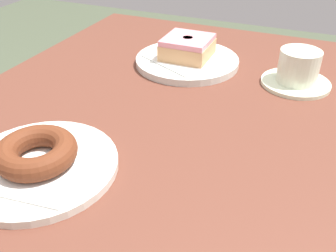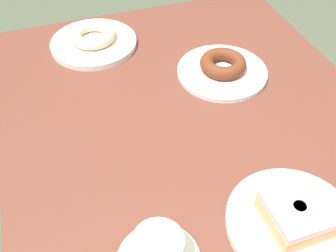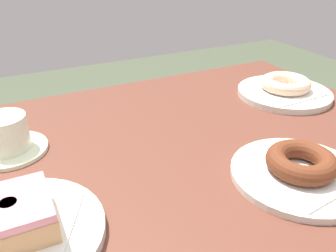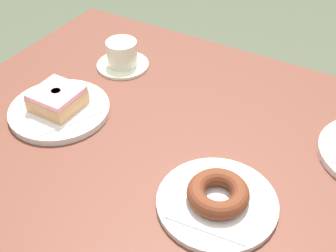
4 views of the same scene
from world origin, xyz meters
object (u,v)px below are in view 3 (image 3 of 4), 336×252
at_px(donut_sugar_ring, 286,83).
at_px(plate_chocolate_ring, 299,175).
at_px(plate_sugar_ring, 284,93).
at_px(coffee_cup, 7,137).
at_px(plate_glazed_square, 17,235).
at_px(donut_chocolate_ring, 301,162).
at_px(donut_glazed_square, 11,216).

bearing_deg(donut_sugar_ring, plate_chocolate_ring, -129.26).
xyz_separation_m(plate_sugar_ring, coffee_cup, (-0.65, 0.02, 0.02)).
xyz_separation_m(plate_glazed_square, plate_chocolate_ring, (0.43, -0.06, -0.00)).
distance_m(donut_chocolate_ring, plate_sugar_ring, 0.36).
height_order(plate_glazed_square, donut_glazed_square, donut_glazed_square).
bearing_deg(coffee_cup, donut_chocolate_ring, -35.60).
bearing_deg(donut_glazed_square, coffee_cup, 87.48).
xyz_separation_m(donut_chocolate_ring, plate_sugar_ring, (0.23, 0.28, -0.02)).
height_order(plate_glazed_square, donut_chocolate_ring, donut_chocolate_ring).
distance_m(plate_glazed_square, plate_chocolate_ring, 0.44).
distance_m(donut_glazed_square, donut_sugar_ring, 0.69).
relative_size(donut_glazed_square, plate_chocolate_ring, 0.45).
bearing_deg(coffee_cup, plate_sugar_ring, -2.12).
height_order(plate_chocolate_ring, donut_chocolate_ring, donut_chocolate_ring).
xyz_separation_m(donut_chocolate_ring, coffee_cup, (-0.42, 0.30, 0.00)).
bearing_deg(plate_sugar_ring, donut_sugar_ring, 0.00).
relative_size(donut_chocolate_ring, donut_sugar_ring, 0.93).
bearing_deg(donut_chocolate_ring, donut_glazed_square, 171.70).
bearing_deg(donut_chocolate_ring, coffee_cup, 144.40).
bearing_deg(donut_glazed_square, plate_sugar_ring, 18.05).
height_order(donut_glazed_square, donut_chocolate_ring, donut_glazed_square).
bearing_deg(donut_glazed_square, donut_sugar_ring, 18.05).
relative_size(plate_glazed_square, coffee_cup, 1.68).
relative_size(plate_glazed_square, donut_sugar_ring, 1.87).
xyz_separation_m(donut_glazed_square, plate_chocolate_ring, (0.43, -0.06, -0.03)).
bearing_deg(coffee_cup, donut_glazed_square, -92.52).
bearing_deg(plate_sugar_ring, plate_glazed_square, -161.95).
bearing_deg(plate_chocolate_ring, plate_glazed_square, 171.70).
distance_m(plate_glazed_square, donut_sugar_ring, 0.69).
height_order(plate_glazed_square, plate_sugar_ring, same).
relative_size(donut_glazed_square, plate_sugar_ring, 0.44).
xyz_separation_m(plate_chocolate_ring, plate_sugar_ring, (0.23, 0.28, 0.00)).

